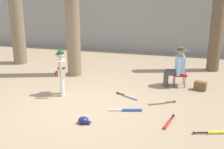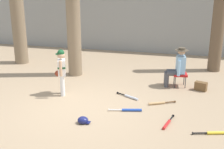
% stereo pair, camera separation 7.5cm
% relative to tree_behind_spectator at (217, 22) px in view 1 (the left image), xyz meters
% --- Properties ---
extents(ground_plane, '(60.00, 60.00, 0.00)m').
position_rel_tree_behind_spectator_xyz_m(ground_plane, '(-3.49, -4.31, -1.73)').
color(ground_plane, '#9E8466').
extents(concrete_back_wall, '(18.00, 0.36, 2.50)m').
position_rel_tree_behind_spectator_xyz_m(concrete_back_wall, '(-3.49, 2.28, -0.48)').
color(concrete_back_wall, gray).
rests_on(concrete_back_wall, ground).
extents(tree_behind_spectator, '(0.72, 0.72, 4.19)m').
position_rel_tree_behind_spectator_xyz_m(tree_behind_spectator, '(0.00, 0.00, 0.00)').
color(tree_behind_spectator, brown).
rests_on(tree_behind_spectator, ground).
extents(young_ballplayer, '(0.46, 0.55, 1.31)m').
position_rel_tree_behind_spectator_xyz_m(young_ballplayer, '(-4.27, -3.49, -0.99)').
color(young_ballplayer, white).
rests_on(young_ballplayer, ground).
extents(folding_stool, '(0.46, 0.46, 0.41)m').
position_rel_tree_behind_spectator_xyz_m(folding_stool, '(-1.10, -1.97, -1.37)').
color(folding_stool, red).
rests_on(folding_stool, ground).
extents(seated_spectator, '(0.68, 0.54, 1.20)m').
position_rel_tree_behind_spectator_xyz_m(seated_spectator, '(-1.20, -1.98, -1.09)').
color(seated_spectator, '#47474C').
rests_on(seated_spectator, ground).
extents(handbag_beside_stool, '(0.38, 0.28, 0.26)m').
position_rel_tree_behind_spectator_xyz_m(handbag_beside_stool, '(-0.49, -2.19, -1.60)').
color(handbag_beside_stool, brown).
rests_on(handbag_beside_stool, ground).
extents(bat_wood_tan, '(0.69, 0.40, 0.07)m').
position_rel_tree_behind_spectator_xyz_m(bat_wood_tan, '(-1.56, -3.50, -1.70)').
color(bat_wood_tan, tan).
rests_on(bat_wood_tan, ground).
extents(bat_blue_youth, '(0.81, 0.25, 0.07)m').
position_rel_tree_behind_spectator_xyz_m(bat_blue_youth, '(-2.22, -4.12, -1.70)').
color(bat_blue_youth, '#2347AD').
rests_on(bat_blue_youth, ground).
extents(bat_red_barrel, '(0.23, 0.72, 0.07)m').
position_rel_tree_behind_spectator_xyz_m(bat_red_barrel, '(-1.25, -4.61, -1.70)').
color(bat_red_barrel, red).
rests_on(bat_red_barrel, ground).
extents(bat_aluminum_silver, '(0.68, 0.41, 0.07)m').
position_rel_tree_behind_spectator_xyz_m(bat_aluminum_silver, '(-2.38, -3.27, -1.70)').
color(bat_aluminum_silver, '#B7BCC6').
rests_on(bat_aluminum_silver, ground).
extents(bat_yellow_trainer, '(0.76, 0.28, 0.07)m').
position_rel_tree_behind_spectator_xyz_m(bat_yellow_trainer, '(-0.25, -4.79, -1.70)').
color(bat_yellow_trainer, yellow).
rests_on(bat_yellow_trainer, ground).
extents(batting_helmet_navy, '(0.29, 0.22, 0.17)m').
position_rel_tree_behind_spectator_xyz_m(batting_helmet_navy, '(-3.11, -5.01, -1.66)').
color(batting_helmet_navy, navy).
rests_on(batting_helmet_navy, ground).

